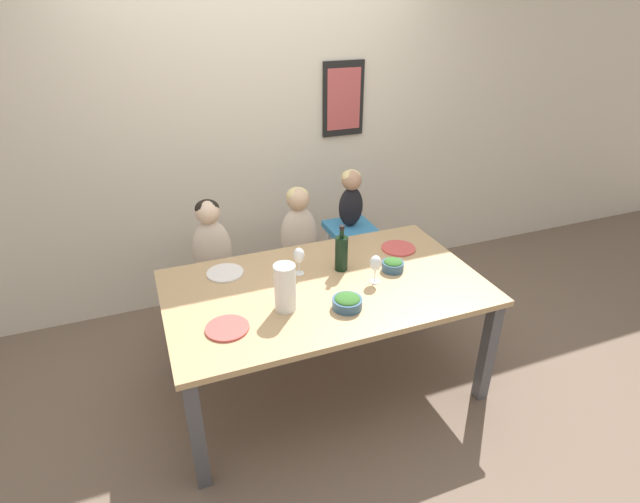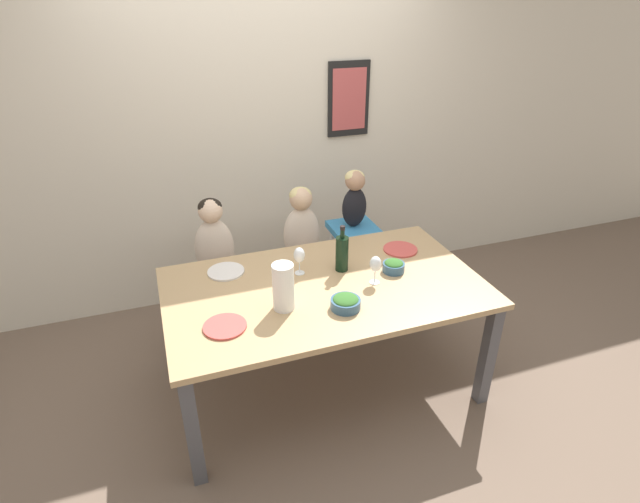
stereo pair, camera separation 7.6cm
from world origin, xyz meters
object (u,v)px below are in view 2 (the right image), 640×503
object	(u,v)px
salad_bowl_large	(346,302)
dinner_plate_front_left	(225,326)
paper_towel_roll	(283,287)
chair_far_left	(219,285)
wine_glass_near	(375,265)
person_child_left	(213,238)
salad_bowl_small	(394,266)
chair_far_center	(302,270)
person_child_center	(301,225)
chair_right_highchair	(353,245)
dinner_plate_back_right	(400,249)
dinner_plate_back_left	(226,271)
wine_glass_far	(299,256)
wine_bottle	(342,253)
person_baby_right	(355,195)

from	to	relation	value
salad_bowl_large	dinner_plate_front_left	world-z (taller)	salad_bowl_large
paper_towel_roll	chair_far_left	bearing A→B (deg)	104.50
paper_towel_roll	wine_glass_near	world-z (taller)	paper_towel_roll
person_child_left	salad_bowl_large	world-z (taller)	person_child_left
person_child_left	salad_bowl_small	size ratio (longest dim) A/B	4.28
chair_far_left	person_child_left	bearing A→B (deg)	90.00
chair_far_left	chair_far_center	xyz separation A→B (m)	(0.62, 0.00, 0.00)
person_child_center	dinner_plate_front_left	xyz separation A→B (m)	(-0.71, -0.97, -0.03)
chair_right_highchair	dinner_plate_back_right	distance (m)	0.57
paper_towel_roll	dinner_plate_back_left	size ratio (longest dim) A/B	1.20
dinner_plate_front_left	dinner_plate_back_left	bearing A→B (deg)	79.47
salad_bowl_small	dinner_plate_back_right	bearing A→B (deg)	53.94
wine_glass_far	wine_bottle	bearing A→B (deg)	-9.90
person_baby_right	salad_bowl_small	xyz separation A→B (m)	(-0.06, -0.75, -0.17)
dinner_plate_back_right	paper_towel_roll	bearing A→B (deg)	-156.81
chair_right_highchair	wine_bottle	bearing A→B (deg)	-118.81
person_child_center	person_child_left	bearing A→B (deg)	180.00
chair_right_highchair	paper_towel_roll	world-z (taller)	paper_towel_roll
person_child_left	person_child_center	size ratio (longest dim) A/B	1.00
paper_towel_roll	wine_bottle	bearing A→B (deg)	32.13
chair_far_center	salad_bowl_small	distance (m)	0.91
chair_far_left	paper_towel_roll	size ratio (longest dim) A/B	1.77
chair_far_center	chair_right_highchair	bearing A→B (deg)	0.00
chair_far_center	wine_glass_near	xyz separation A→B (m)	(0.18, -0.83, 0.46)
person_child_left	person_child_center	world-z (taller)	same
wine_glass_near	salad_bowl_large	distance (m)	0.33
chair_far_center	person_child_left	xyz separation A→B (m)	(-0.62, 0.00, 0.37)
chair_far_left	person_child_left	size ratio (longest dim) A/B	0.82
wine_glass_far	dinner_plate_back_right	world-z (taller)	wine_glass_far
dinner_plate_front_left	dinner_plate_back_left	world-z (taller)	same
person_child_left	paper_towel_roll	size ratio (longest dim) A/B	2.15
chair_far_center	person_baby_right	distance (m)	0.67
chair_far_left	salad_bowl_large	distance (m)	1.21
paper_towel_roll	wine_glass_near	bearing A→B (deg)	7.35
chair_far_center	chair_right_highchair	size ratio (longest dim) A/B	0.68
dinner_plate_front_left	dinner_plate_back_right	size ratio (longest dim) A/B	1.00
person_child_center	paper_towel_roll	distance (m)	0.99
chair_right_highchair	wine_bottle	size ratio (longest dim) A/B	2.35
person_child_left	person_baby_right	distance (m)	1.04
chair_far_center	wine_bottle	distance (m)	0.78
wine_glass_near	salad_bowl_small	bearing A→B (deg)	26.53
person_baby_right	wine_glass_near	distance (m)	0.87
chair_far_left	dinner_plate_back_right	world-z (taller)	dinner_plate_back_right
salad_bowl_large	wine_glass_far	bearing A→B (deg)	105.70
wine_bottle	paper_towel_roll	distance (m)	0.52
chair_far_left	wine_glass_near	size ratio (longest dim) A/B	2.72
person_baby_right	salad_bowl_large	distance (m)	1.14
salad_bowl_large	person_child_center	bearing A→B (deg)	85.74
salad_bowl_large	salad_bowl_small	xyz separation A→B (m)	(0.42, 0.27, 0.00)
dinner_plate_front_left	salad_bowl_large	bearing A→B (deg)	-3.97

